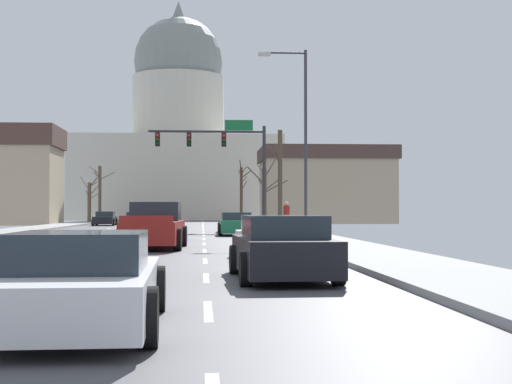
# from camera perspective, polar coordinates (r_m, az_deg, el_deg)

# --- Properties ---
(ground) EXTENTS (20.00, 180.00, 0.20)m
(ground) POSITION_cam_1_polar(r_m,az_deg,el_deg) (35.07, -9.65, -3.59)
(ground) COLOR #4C4C51
(signal_gantry) EXTENTS (7.91, 0.41, 7.33)m
(signal_gantry) POSITION_cam_1_polar(r_m,az_deg,el_deg) (51.54, -2.43, 3.16)
(signal_gantry) COLOR #28282D
(signal_gantry) RESTS_ON ground
(street_lamp_right) EXTENTS (2.27, 0.24, 8.70)m
(street_lamp_right) POSITION_cam_1_polar(r_m,az_deg,el_deg) (35.52, 3.29, 4.84)
(street_lamp_right) COLOR #333338
(street_lamp_right) RESTS_ON ground
(capitol_building) EXTENTS (28.53, 18.84, 31.25)m
(capitol_building) POSITION_cam_1_polar(r_m,az_deg,el_deg) (109.43, -5.83, 3.62)
(capitol_building) COLOR beige
(capitol_building) RESTS_ON ground
(sedan_near_00) EXTENTS (2.04, 4.48, 1.19)m
(sedan_near_00) POSITION_cam_1_polar(r_m,az_deg,el_deg) (47.67, -1.68, -2.33)
(sedan_near_00) COLOR #1E7247
(sedan_near_00) RESTS_ON ground
(sedan_near_01) EXTENTS (1.99, 4.39, 1.26)m
(sedan_near_01) POSITION_cam_1_polar(r_m,az_deg,el_deg) (42.07, -1.51, -2.43)
(sedan_near_01) COLOR #1E7247
(sedan_near_01) RESTS_ON ground
(sedan_near_02) EXTENTS (2.08, 4.72, 1.18)m
(sedan_near_02) POSITION_cam_1_polar(r_m,az_deg,el_deg) (34.96, -7.02, -2.72)
(sedan_near_02) COLOR navy
(sedan_near_02) RESTS_ON ground
(pickup_truck_near_03) EXTENTS (2.34, 5.52, 1.70)m
(pickup_truck_near_03) POSITION_cam_1_polar(r_m,az_deg,el_deg) (28.16, -7.59, -2.68)
(pickup_truck_near_03) COLOR maroon
(pickup_truck_near_03) RESTS_ON ground
(sedan_near_04) EXTENTS (2.03, 4.48, 1.27)m
(sedan_near_04) POSITION_cam_1_polar(r_m,az_deg,el_deg) (21.44, 1.12, -3.52)
(sedan_near_04) COLOR silver
(sedan_near_04) RESTS_ON ground
(sedan_near_05) EXTENTS (2.06, 4.48, 1.30)m
(sedan_near_05) POSITION_cam_1_polar(r_m,az_deg,el_deg) (15.56, 2.00, -4.33)
(sedan_near_05) COLOR black
(sedan_near_05) RESTS_ON ground
(sedan_near_06) EXTENTS (2.01, 4.61, 1.16)m
(sedan_near_06) POSITION_cam_1_polar(r_m,az_deg,el_deg) (9.43, -12.93, -6.67)
(sedan_near_06) COLOR silver
(sedan_near_06) RESTS_ON ground
(sedan_oncoming_00) EXTENTS (2.08, 4.69, 1.22)m
(sedan_oncoming_00) POSITION_cam_1_polar(r_m,az_deg,el_deg) (60.08, -8.88, -2.10)
(sedan_oncoming_00) COLOR #6B6056
(sedan_oncoming_00) RESTS_ON ground
(sedan_oncoming_01) EXTENTS (2.05, 4.68, 1.24)m
(sedan_oncoming_01) POSITION_cam_1_polar(r_m,az_deg,el_deg) (69.03, -11.21, -1.98)
(sedan_oncoming_01) COLOR black
(sedan_oncoming_01) RESTS_ON ground
(flank_building_02) EXTENTS (13.43, 10.09, 7.76)m
(flank_building_02) POSITION_cam_1_polar(r_m,az_deg,el_deg) (79.06, 5.20, 0.51)
(flank_building_02) COLOR tan
(flank_building_02) RESTS_ON ground
(bare_tree_00) EXTENTS (2.91, 1.84, 5.22)m
(bare_tree_00) POSITION_cam_1_polar(r_m,az_deg,el_deg) (55.18, 0.62, -0.19)
(bare_tree_00) COLOR brown
(bare_tree_00) RESTS_ON ground
(bare_tree_01) EXTENTS (2.95, 0.61, 6.22)m
(bare_tree_01) POSITION_cam_1_polar(r_m,az_deg,el_deg) (88.20, -11.59, -0.05)
(bare_tree_01) COLOR brown
(bare_tree_01) RESTS_ON ground
(bare_tree_02) EXTENTS (1.68, 1.69, 6.87)m
(bare_tree_02) POSITION_cam_1_polar(r_m,az_deg,el_deg) (86.69, -1.09, -0.02)
(bare_tree_02) COLOR #423328
(bare_tree_02) RESTS_ON ground
(bare_tree_03) EXTENTS (2.06, 1.75, 4.66)m
(bare_tree_03) POSITION_cam_1_polar(r_m,az_deg,el_deg) (80.32, -12.33, -0.66)
(bare_tree_03) COLOR brown
(bare_tree_03) RESTS_ON ground
(bare_tree_04) EXTENTS (0.99, 2.49, 6.03)m
(bare_tree_04) POSITION_cam_1_polar(r_m,az_deg,el_deg) (45.51, 1.80, 1.03)
(bare_tree_04) COLOR #4C3D2D
(bare_tree_04) RESTS_ON ground
(pedestrian_00) EXTENTS (0.35, 0.34, 1.71)m
(pedestrian_00) POSITION_cam_1_polar(r_m,az_deg,el_deg) (41.50, 2.30, -1.77)
(pedestrian_00) COLOR black
(pedestrian_00) RESTS_ON ground
(bicycle_parked) EXTENTS (0.12, 1.77, 0.85)m
(bicycle_parked) POSITION_cam_1_polar(r_m,az_deg,el_deg) (29.93, 5.02, -3.10)
(bicycle_parked) COLOR black
(bicycle_parked) RESTS_ON ground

